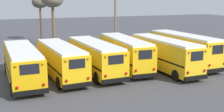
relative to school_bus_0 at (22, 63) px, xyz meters
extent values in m
plane|color=#424247|center=(8.42, -0.32, -1.65)|extent=(160.00, 160.00, 0.00)
cube|color=#EAAA0F|center=(0.00, 0.02, -0.06)|extent=(2.66, 10.01, 2.43)
cube|color=white|center=(0.00, 0.02, 1.25)|extent=(2.45, 9.60, 0.20)
cube|color=black|center=(0.10, -5.00, -1.10)|extent=(2.52, 0.25, 0.36)
cube|color=black|center=(0.10, -4.97, 0.60)|extent=(1.36, 0.06, 0.73)
sphere|color=red|center=(-0.83, -5.03, -0.61)|extent=(0.22, 0.22, 0.22)
sphere|color=orange|center=(-0.83, -5.03, 0.93)|extent=(0.18, 0.18, 0.18)
sphere|color=red|center=(1.02, -4.99, -0.61)|extent=(0.22, 0.22, 0.22)
sphere|color=orange|center=(1.02, -4.99, 0.93)|extent=(0.18, 0.18, 0.18)
cube|color=black|center=(-1.25, -0.01, -0.25)|extent=(0.21, 9.76, 0.14)
cube|color=black|center=(1.24, 0.04, -0.25)|extent=(0.21, 9.76, 0.14)
cylinder|color=black|center=(-1.23, 3.68, -1.12)|extent=(0.30, 1.05, 1.05)
cylinder|color=black|center=(1.08, 3.72, -1.12)|extent=(0.30, 1.05, 1.05)
cylinder|color=black|center=(-1.08, -3.68, -1.12)|extent=(0.30, 1.05, 1.05)
cylinder|color=black|center=(1.22, -3.64, -1.12)|extent=(0.30, 1.05, 1.05)
cube|color=yellow|center=(3.37, 0.13, -0.06)|extent=(2.89, 9.62, 2.44)
cube|color=white|center=(3.37, 0.13, 1.26)|extent=(2.68, 9.23, 0.20)
cube|color=black|center=(3.64, -4.66, -1.10)|extent=(2.41, 0.34, 0.36)
cube|color=black|center=(3.64, -4.63, 0.61)|extent=(1.30, 0.10, 0.73)
sphere|color=red|center=(2.76, -4.72, -0.61)|extent=(0.22, 0.22, 0.22)
sphere|color=orange|center=(2.76, -4.72, 0.94)|extent=(0.18, 0.18, 0.18)
sphere|color=red|center=(4.52, -4.62, -0.61)|extent=(0.22, 0.22, 0.22)
sphere|color=orange|center=(4.52, -4.62, 0.94)|extent=(0.18, 0.18, 0.18)
cube|color=black|center=(2.18, 0.06, -0.25)|extent=(0.55, 9.30, 0.14)
cube|color=black|center=(4.56, 0.20, -0.25)|extent=(0.55, 9.30, 0.14)
cylinder|color=black|center=(2.08, 3.51, -1.13)|extent=(0.34, 1.06, 1.04)
cylinder|color=black|center=(4.27, 3.64, -1.13)|extent=(0.34, 1.06, 1.04)
cylinder|color=black|center=(2.47, -3.38, -1.13)|extent=(0.34, 1.06, 1.04)
cylinder|color=black|center=(4.66, -3.26, -1.13)|extent=(0.34, 1.06, 1.04)
cube|color=yellow|center=(6.74, 0.33, -0.04)|extent=(2.80, 9.84, 2.47)
cube|color=white|center=(6.74, 0.33, 1.30)|extent=(2.59, 9.44, 0.20)
cube|color=black|center=(6.90, -4.58, -1.09)|extent=(2.53, 0.28, 0.36)
cube|color=black|center=(6.90, -4.56, 0.64)|extent=(1.36, 0.08, 0.74)
sphere|color=red|center=(5.98, -4.62, -0.59)|extent=(0.22, 0.22, 0.22)
sphere|color=orange|center=(5.98, -4.62, 0.98)|extent=(0.18, 0.18, 0.18)
sphere|color=red|center=(7.83, -4.56, -0.59)|extent=(0.22, 0.22, 0.22)
sphere|color=orange|center=(7.83, -4.56, 0.98)|extent=(0.18, 0.18, 0.18)
cube|color=black|center=(5.49, 0.29, -0.22)|extent=(0.35, 9.56, 0.14)
cube|color=black|center=(7.99, 0.38, -0.22)|extent=(0.35, 9.56, 0.14)
cylinder|color=black|center=(5.46, 3.87, -1.11)|extent=(0.32, 1.09, 1.08)
cylinder|color=black|center=(7.78, 3.95, -1.11)|extent=(0.32, 1.09, 1.08)
cylinder|color=black|center=(5.70, -3.28, -1.11)|extent=(0.32, 1.09, 1.08)
cylinder|color=black|center=(8.02, -3.20, -1.11)|extent=(0.32, 1.09, 1.08)
cube|color=yellow|center=(10.11, 0.71, 0.03)|extent=(2.88, 9.81, 2.66)
cube|color=white|center=(10.11, 0.71, 1.46)|extent=(2.67, 9.41, 0.20)
cube|color=black|center=(9.83, -4.17, -1.12)|extent=(2.38, 0.34, 0.36)
cube|color=black|center=(9.83, -4.15, 0.76)|extent=(1.28, 0.10, 0.80)
sphere|color=red|center=(8.95, -4.13, -0.57)|extent=(0.22, 0.22, 0.22)
sphere|color=orange|center=(8.95, -4.13, 1.14)|extent=(0.18, 0.18, 0.18)
sphere|color=red|center=(10.70, -4.23, -0.57)|extent=(0.22, 0.22, 0.22)
sphere|color=orange|center=(10.70, -4.23, 1.14)|extent=(0.18, 0.18, 0.18)
cube|color=black|center=(8.93, 0.77, -0.17)|extent=(0.57, 9.48, 0.14)
cube|color=black|center=(11.28, 0.64, -0.17)|extent=(0.57, 9.48, 0.14)
cylinder|color=black|center=(9.23, 4.31, -1.15)|extent=(0.34, 1.00, 0.99)
cylinder|color=black|center=(11.39, 4.18, -1.15)|extent=(0.34, 1.00, 0.99)
cylinder|color=black|center=(8.82, -2.77, -1.15)|extent=(0.34, 1.00, 0.99)
cylinder|color=black|center=(10.98, -2.90, -1.15)|extent=(0.34, 1.00, 0.99)
cube|color=yellow|center=(13.48, -1.37, 0.03)|extent=(2.41, 9.98, 2.66)
cube|color=white|center=(13.48, -1.37, 1.46)|extent=(2.22, 9.58, 0.20)
cube|color=black|center=(13.53, -6.39, -1.12)|extent=(2.36, 0.22, 0.36)
cube|color=black|center=(13.53, -6.36, 0.76)|extent=(1.27, 0.04, 0.80)
sphere|color=red|center=(12.66, -6.40, -0.56)|extent=(0.22, 0.22, 0.22)
sphere|color=orange|center=(12.66, -6.40, 1.14)|extent=(0.18, 0.18, 0.18)
sphere|color=red|center=(14.39, -6.39, -0.56)|extent=(0.22, 0.22, 0.22)
sphere|color=orange|center=(14.39, -6.39, 1.14)|extent=(0.18, 0.18, 0.18)
cube|color=black|center=(12.31, -1.38, -0.17)|extent=(0.12, 9.75, 0.14)
cube|color=black|center=(14.65, -1.36, -0.17)|extent=(0.12, 9.75, 0.14)
cylinder|color=black|center=(12.36, 2.30, -1.14)|extent=(0.29, 1.01, 1.01)
cylinder|color=black|center=(14.52, 2.32, -1.14)|extent=(0.29, 1.01, 1.01)
cylinder|color=black|center=(12.44, -5.06, -1.14)|extent=(0.29, 1.01, 1.01)
cylinder|color=black|center=(14.59, -5.04, -1.14)|extent=(0.29, 1.01, 1.01)
cube|color=yellow|center=(16.85, -0.01, 0.11)|extent=(2.52, 10.17, 2.78)
cube|color=white|center=(16.85, -0.01, 1.59)|extent=(2.32, 9.76, 0.20)
cube|color=black|center=(16.92, -5.11, -1.10)|extent=(2.42, 0.24, 0.36)
cube|color=black|center=(16.92, -5.09, 0.87)|extent=(1.30, 0.05, 0.83)
sphere|color=red|center=(16.04, -5.14, -0.52)|extent=(0.22, 0.22, 0.22)
sphere|color=orange|center=(16.04, -5.14, 1.27)|extent=(0.18, 0.18, 0.18)
sphere|color=red|center=(17.81, -5.11, -0.52)|extent=(0.22, 0.22, 0.22)
cube|color=black|center=(15.65, -0.03, -0.10)|extent=(0.18, 9.93, 0.14)
cube|color=black|center=(18.04, 0.01, -0.10)|extent=(0.18, 9.93, 0.14)
cylinder|color=black|center=(15.69, 3.74, -1.13)|extent=(0.30, 1.05, 1.04)
cylinder|color=black|center=(17.89, 3.78, -1.13)|extent=(0.30, 1.05, 1.04)
cylinder|color=black|center=(15.80, -3.79, -1.13)|extent=(0.30, 1.05, 1.04)
cylinder|color=black|center=(18.01, -3.76, -1.13)|extent=(0.30, 1.05, 1.04)
cylinder|color=#75604C|center=(14.62, 13.60, 2.62)|extent=(0.30, 0.30, 8.53)
cylinder|color=brown|center=(6.05, 17.01, 1.44)|extent=(0.41, 0.41, 6.16)
cylinder|color=brown|center=(5.24, 23.72, 1.25)|extent=(0.33, 0.33, 5.80)
ellipsoid|color=#5B5447|center=(5.24, 23.72, 4.88)|extent=(2.64, 2.64, 1.98)
camera|label=1|loc=(-1.87, -24.84, 5.49)|focal=45.00mm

